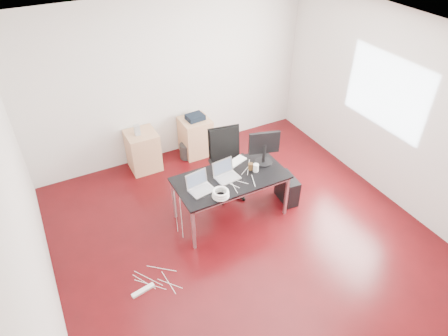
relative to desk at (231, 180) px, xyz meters
name	(u,v)px	position (x,y,z in m)	size (l,w,h in m)	color
room_shell	(247,155)	(-0.02, -0.45, 0.73)	(5.00, 5.00, 5.00)	#390609
desk	(231,180)	(0.00, 0.00, 0.00)	(1.60, 0.80, 0.73)	black
office_chair	(227,160)	(0.23, 0.55, -0.07)	(0.55, 0.57, 1.08)	black
filing_cabinet_left	(143,151)	(-0.75, 1.77, -0.33)	(0.50, 0.50, 0.70)	tan
filing_cabinet_right	(196,136)	(0.24, 1.77, -0.33)	(0.50, 0.50, 0.70)	tan
pc_tower	(287,189)	(0.96, -0.09, -0.46)	(0.20, 0.45, 0.44)	black
wastebasket	(186,151)	(0.02, 1.71, -0.54)	(0.24, 0.24, 0.28)	black
power_strip	(143,290)	(-1.62, -0.71, -0.66)	(0.30, 0.06, 0.04)	white
laptop_left	(200,186)	(-0.50, -0.04, 0.11)	(0.37, 0.30, 0.23)	silver
laptop_right	(226,174)	(-0.06, 0.04, 0.11)	(0.35, 0.29, 0.23)	silver
monitor	(264,146)	(0.60, 0.10, 0.34)	(0.45, 0.26, 0.51)	black
keyboard	(234,163)	(0.19, 0.26, 0.06)	(0.44, 0.14, 0.02)	white
cup_white	(256,168)	(0.39, -0.04, 0.11)	(0.08, 0.08, 0.12)	white
cup_brown	(251,166)	(0.34, 0.03, 0.10)	(0.08, 0.08, 0.10)	#52381C
cable_coil	(221,194)	(-0.32, -0.31, 0.11)	(0.24, 0.24, 0.11)	white
power_adapter	(226,192)	(-0.21, -0.26, 0.07)	(0.07, 0.07, 0.03)	white
speaker	(137,130)	(-0.80, 1.75, 0.11)	(0.09, 0.08, 0.18)	#9E9E9E
navy_garment	(195,117)	(0.25, 1.77, 0.07)	(0.30, 0.24, 0.09)	black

